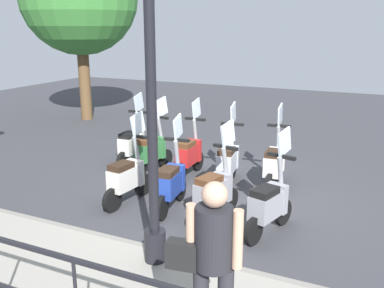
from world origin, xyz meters
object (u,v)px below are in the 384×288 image
(scooter_far_2, at_px, (189,153))
(scooter_far_4, at_px, (132,144))
(pedestrian_with_bag, at_px, (211,255))
(scooter_near_3, at_px, (127,177))
(scooter_near_0, at_px, (269,203))
(scooter_far_0, at_px, (274,163))
(scooter_near_2, at_px, (171,182))
(scooter_far_3, at_px, (152,150))
(scooter_near_1, at_px, (215,191))
(lamp_post_near, at_px, (152,115))
(scooter_far_1, at_px, (228,161))

(scooter_far_2, relative_size, scooter_far_4, 1.00)
(pedestrian_with_bag, height_order, scooter_near_3, pedestrian_with_bag)
(scooter_near_0, height_order, scooter_far_0, same)
(scooter_near_2, xyz_separation_m, scooter_far_3, (1.47, 1.22, 0.00))
(scooter_far_0, bearing_deg, scooter_near_1, 161.02)
(scooter_near_3, relative_size, scooter_far_4, 1.00)
(lamp_post_near, height_order, pedestrian_with_bag, lamp_post_near)
(pedestrian_with_bag, height_order, scooter_far_0, pedestrian_with_bag)
(scooter_near_1, relative_size, scooter_far_1, 1.00)
(scooter_far_0, relative_size, scooter_far_4, 1.00)
(pedestrian_with_bag, relative_size, scooter_near_1, 1.03)
(pedestrian_with_bag, distance_m, scooter_far_3, 5.30)
(scooter_near_3, bearing_deg, scooter_far_1, -32.52)
(pedestrian_with_bag, xyz_separation_m, scooter_near_0, (2.63, 0.18, -0.60))
(scooter_far_2, xyz_separation_m, scooter_far_4, (0.15, 1.44, 0.00))
(scooter_near_0, bearing_deg, scooter_far_2, 65.70)
(scooter_near_0, bearing_deg, scooter_far_3, 76.07)
(scooter_near_0, distance_m, scooter_near_1, 0.90)
(scooter_near_1, bearing_deg, scooter_far_2, 50.01)
(scooter_far_4, bearing_deg, scooter_far_2, -97.76)
(scooter_far_1, distance_m, scooter_far_2, 0.87)
(scooter_near_3, relative_size, scooter_far_2, 1.00)
(scooter_near_0, relative_size, scooter_far_1, 1.00)
(scooter_near_3, distance_m, scooter_far_3, 1.61)
(scooter_far_2, bearing_deg, scooter_near_3, 167.56)
(lamp_post_near, bearing_deg, scooter_far_0, -9.95)
(scooter_near_1, relative_size, scooter_far_4, 1.00)
(scooter_far_3, bearing_deg, scooter_near_1, -115.71)
(scooter_near_2, height_order, scooter_near_3, same)
(scooter_far_1, height_order, scooter_far_4, same)
(scooter_far_3, relative_size, scooter_far_4, 1.00)
(scooter_near_1, relative_size, scooter_far_0, 1.00)
(pedestrian_with_bag, height_order, scooter_far_2, pedestrian_with_bag)
(scooter_near_0, height_order, scooter_far_4, same)
(scooter_near_1, relative_size, scooter_near_2, 1.00)
(scooter_far_3, bearing_deg, scooter_far_1, -78.23)
(scooter_near_2, bearing_deg, scooter_far_3, 33.48)
(scooter_far_1, bearing_deg, scooter_far_2, 75.61)
(pedestrian_with_bag, xyz_separation_m, scooter_near_3, (2.72, 2.66, -0.60))
(scooter_near_1, xyz_separation_m, scooter_near_3, (-0.01, 1.59, 0.00))
(scooter_far_1, relative_size, scooter_far_3, 1.00)
(scooter_near_0, distance_m, scooter_far_4, 4.03)
(scooter_far_3, distance_m, scooter_far_4, 0.69)
(scooter_near_1, bearing_deg, scooter_far_4, 69.51)
(scooter_near_1, relative_size, scooter_far_2, 1.00)
(scooter_far_2, distance_m, scooter_far_4, 1.45)
(pedestrian_with_bag, bearing_deg, scooter_far_4, 31.57)
(scooter_far_2, bearing_deg, scooter_near_2, -164.93)
(scooter_near_3, relative_size, scooter_far_3, 1.00)
(lamp_post_near, distance_m, pedestrian_with_bag, 1.84)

